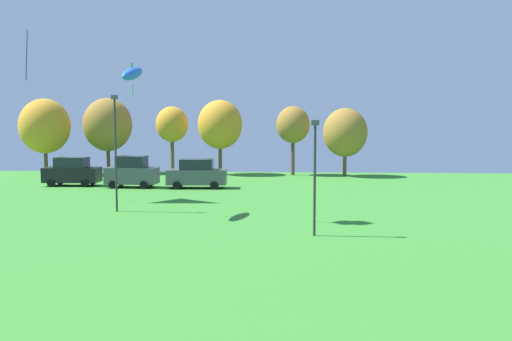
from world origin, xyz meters
TOP-DOWN VIEW (x-y plane):
  - kite_flying_3 at (-16.32, 39.44)m, footprint 3.52×2.58m
  - kite_flying_5 at (-7.31, 32.22)m, footprint 0.78×3.05m
  - parked_car_leftmost at (-16.60, 46.19)m, footprint 4.54×2.12m
  - parked_car_second_from_left at (-11.30, 45.32)m, footprint 4.13×2.22m
  - parked_car_third_from_left at (-6.00, 45.22)m, footprint 4.80×2.27m
  - light_post_1 at (2.50, 27.19)m, footprint 0.36×0.20m
  - light_post_2 at (-8.74, 33.45)m, footprint 0.36×0.20m
  - treeline_tree_0 at (-23.02, 55.34)m, footprint 4.96×4.96m
  - treeline_tree_1 at (-17.42, 57.69)m, footprint 4.99×4.99m
  - treeline_tree_2 at (-10.50, 56.88)m, footprint 3.27×3.27m
  - treeline_tree_3 at (-5.60, 56.89)m, footprint 4.48×4.48m
  - treeline_tree_4 at (1.73, 56.81)m, footprint 3.35×3.35m
  - treeline_tree_5 at (6.81, 55.85)m, footprint 4.31×4.31m

SIDE VIEW (x-z plane):
  - parked_car_third_from_left at x=-6.00m, z-range -0.01..2.32m
  - parked_car_leftmost at x=-16.60m, z-range -0.02..2.37m
  - parked_car_second_from_left at x=-11.30m, z-range -0.03..2.52m
  - light_post_1 at x=2.50m, z-range 0.39..5.69m
  - light_post_2 at x=-8.74m, z-range 0.41..7.19m
  - treeline_tree_5 at x=6.81m, z-range 0.95..7.62m
  - treeline_tree_0 at x=-23.02m, z-range 1.08..8.72m
  - treeline_tree_4 at x=1.73m, z-range 1.57..8.47m
  - treeline_tree_1 at x=-17.42m, z-range 1.14..8.94m
  - treeline_tree_2 at x=-10.50m, z-range 1.61..8.50m
  - treeline_tree_3 at x=-5.60m, z-range 1.29..8.83m
  - kite_flying_5 at x=-7.31m, z-range 6.93..8.85m
  - kite_flying_3 at x=-16.32m, z-range 9.89..14.69m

